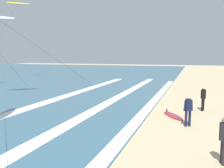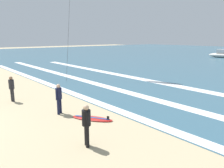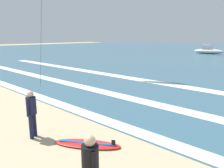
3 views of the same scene
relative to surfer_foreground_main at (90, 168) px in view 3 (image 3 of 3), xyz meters
The scene contains 7 objects.
wave_foam_shoreline 6.34m from the surfer_foreground_main, 145.93° to the left, with size 44.47×0.64×0.01m, color white.
wave_foam_mid_break 8.74m from the surfer_foreground_main, 129.53° to the left, with size 48.73×0.84×0.01m, color white.
wave_foam_outer_break 12.19m from the surfer_foreground_main, 112.19° to the left, with size 44.28×1.01×0.01m, color white.
surfer_foreground_main is the anchor object (origin of this frame).
surfer_left_far 3.91m from the surfer_foreground_main, 167.51° to the left, with size 0.33×0.49×1.60m.
surfboard_right_spare 2.82m from the surfer_foreground_main, 140.61° to the left, with size 2.09×1.64×0.25m.
offshore_boat 41.96m from the surfer_foreground_main, 106.99° to the left, with size 5.41×2.55×2.70m.
Camera 3 is at (7.79, 2.49, 3.34)m, focal length 35.52 mm.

